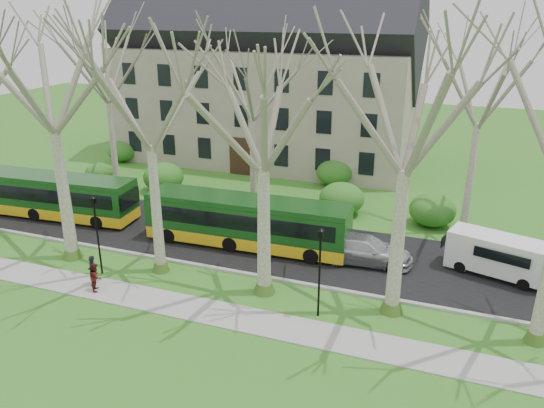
{
  "coord_description": "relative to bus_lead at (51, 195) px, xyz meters",
  "views": [
    {
      "loc": [
        11.35,
        -21.6,
        13.43
      ],
      "look_at": [
        2.25,
        3.0,
        3.64
      ],
      "focal_mm": 35.0,
      "sensor_mm": 36.0,
      "label": 1
    }
  ],
  "objects": [
    {
      "name": "ground",
      "position": [
        14.23,
        -4.71,
        -1.54
      ],
      "size": [
        120.0,
        120.0,
        0.0
      ],
      "primitive_type": "plane",
      "color": "#387722",
      "rests_on": "ground"
    },
    {
      "name": "sidewalk",
      "position": [
        14.23,
        -7.21,
        -1.51
      ],
      "size": [
        70.0,
        2.0,
        0.06
      ],
      "primitive_type": "cube",
      "color": "gray",
      "rests_on": "ground"
    },
    {
      "name": "road",
      "position": [
        14.23,
        0.79,
        -1.51
      ],
      "size": [
        80.0,
        8.0,
        0.06
      ],
      "primitive_type": "cube",
      "color": "black",
      "rests_on": "ground"
    },
    {
      "name": "curb",
      "position": [
        14.23,
        -3.21,
        -1.47
      ],
      "size": [
        80.0,
        0.25,
        0.14
      ],
      "primitive_type": "cube",
      "color": "#A5A39E",
      "rests_on": "ground"
    },
    {
      "name": "building",
      "position": [
        8.23,
        19.29,
        6.53
      ],
      "size": [
        26.5,
        12.2,
        16.0
      ],
      "color": "gray",
      "rests_on": "ground"
    },
    {
      "name": "tree_row_verge",
      "position": [
        14.23,
        -4.41,
        5.46
      ],
      "size": [
        49.0,
        7.0,
        14.0
      ],
      "color": "gray",
      "rests_on": "ground"
    },
    {
      "name": "tree_row_far",
      "position": [
        12.9,
        6.29,
        4.46
      ],
      "size": [
        33.0,
        7.0,
        12.0
      ],
      "color": "gray",
      "rests_on": "ground"
    },
    {
      "name": "lamp_row",
      "position": [
        14.23,
        -5.71,
        1.03
      ],
      "size": [
        36.22,
        0.22,
        4.3
      ],
      "color": "black",
      "rests_on": "ground"
    },
    {
      "name": "hedges",
      "position": [
        9.57,
        9.29,
        -0.54
      ],
      "size": [
        30.6,
        8.6,
        2.0
      ],
      "color": "#1D661F",
      "rests_on": "ground"
    },
    {
      "name": "bus_lead",
      "position": [
        0.0,
        0.0,
        0.0
      ],
      "size": [
        12.0,
        3.29,
        2.96
      ],
      "primitive_type": null,
      "rotation": [
        0.0,
        0.0,
        0.07
      ],
      "color": "#124114",
      "rests_on": "road"
    },
    {
      "name": "bus_follow",
      "position": [
        14.18,
        0.2,
        0.03
      ],
      "size": [
        12.19,
        2.91,
        3.03
      ],
      "primitive_type": null,
      "rotation": [
        0.0,
        0.0,
        0.03
      ],
      "color": "#124114",
      "rests_on": "road"
    },
    {
      "name": "sedan",
      "position": [
        21.19,
        0.38,
        -0.72
      ],
      "size": [
        5.41,
        2.59,
        1.52
      ],
      "primitive_type": "imported",
      "rotation": [
        0.0,
        0.0,
        1.66
      ],
      "color": "#ADADB2",
      "rests_on": "road"
    },
    {
      "name": "van_a",
      "position": [
        27.98,
        1.3,
        -0.4
      ],
      "size": [
        5.28,
        3.15,
        2.17
      ],
      "primitive_type": null,
      "rotation": [
        0.0,
        0.0,
        -0.29
      ],
      "color": "white",
      "rests_on": "road"
    },
    {
      "name": "pedestrian_a",
      "position": [
        8.66,
        -6.97,
        -0.68
      ],
      "size": [
        0.58,
        0.69,
        1.6
      ],
      "primitive_type": "imported",
      "rotation": [
        0.0,
        0.0,
        -1.18
      ],
      "color": "black",
      "rests_on": "sidewalk"
    },
    {
      "name": "pedestrian_b",
      "position": [
        9.18,
        -7.35,
        -0.75
      ],
      "size": [
        0.82,
        0.88,
        1.46
      ],
      "primitive_type": "imported",
      "rotation": [
        0.0,
        0.0,
        2.06
      ],
      "color": "#521213",
      "rests_on": "sidewalk"
    }
  ]
}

